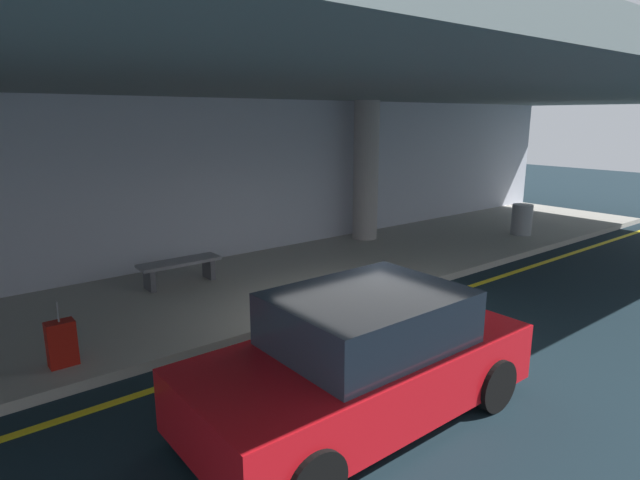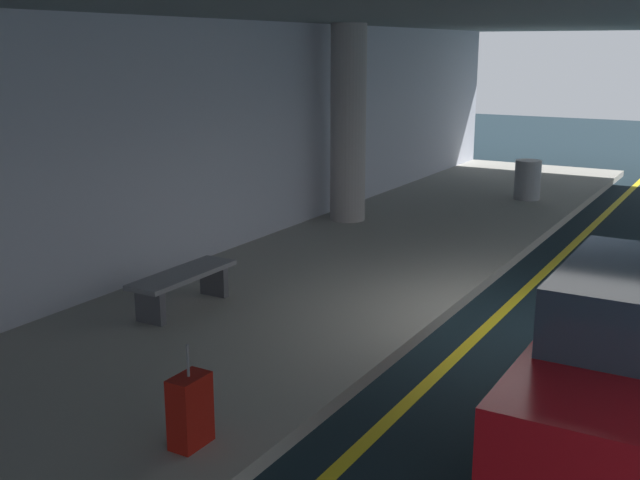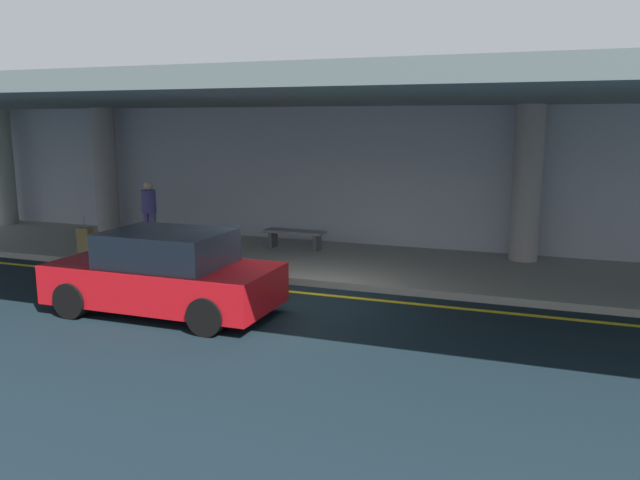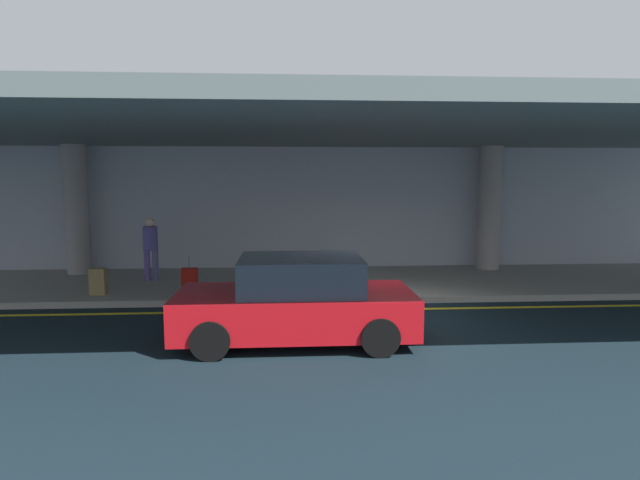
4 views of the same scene
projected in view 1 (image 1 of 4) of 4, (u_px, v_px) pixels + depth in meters
The scene contains 10 objects.
ground_plane at pixel (378, 332), 8.42m from camera, with size 60.00×60.00×0.00m, color black.
sidewalk at pixel (272, 282), 10.76m from camera, with size 26.00×4.20×0.15m, color #9A978E.
lane_stripe_yellow at pixel (358, 323), 8.79m from camera, with size 26.00×0.14×0.01m, color yellow.
support_column_center at pixel (366, 171), 13.87m from camera, with size 0.67×0.67×3.65m, color #9B9492.
ceiling_overhang at pixel (283, 85), 9.48m from camera, with size 28.00×13.20×0.30m, color slate.
terminal_back_wall at pixel (217, 183), 12.05m from camera, with size 26.00×0.30×3.80m, color #ADB1C0.
car_red at pixel (362, 360), 5.91m from camera, with size 4.10×1.92×1.50m.
suitcase_upright_primary at pixel (62, 343), 6.92m from camera, with size 0.36×0.22×0.90m.
bench_metal at pixel (180, 267), 10.30m from camera, with size 1.60×0.50×0.48m.
trash_bin_steel at pixel (522, 220), 14.63m from camera, with size 0.56×0.56×0.85m, color gray.
Camera 1 is at (-5.62, -5.55, 3.40)m, focal length 29.29 mm.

